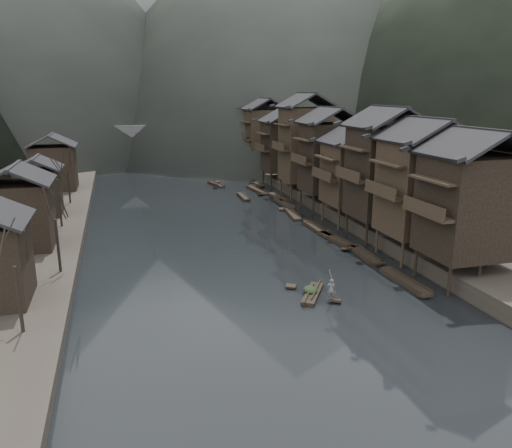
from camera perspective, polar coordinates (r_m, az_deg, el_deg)
name	(u,v)px	position (r m, az deg, el deg)	size (l,w,h in m)	color
water	(246,270)	(46.53, -1.14, -5.28)	(300.00, 300.00, 0.00)	black
right_bank	(374,176)	(95.43, 13.38, 5.38)	(40.00, 200.00, 1.80)	#2D2823
stilt_houses	(333,147)	(68.46, 8.85, 8.73)	(9.00, 67.60, 16.10)	black
left_houses	(33,183)	(63.98, -24.14, 4.26)	(8.10, 53.20, 8.73)	black
bare_trees	(56,189)	(54.64, -21.86, 3.70)	(3.91, 43.53, 7.83)	black
moored_sampans	(285,205)	(72.15, 3.37, 2.20)	(3.23, 66.83, 0.47)	black
midriver_boats	(229,190)	(82.85, -3.11, 3.87)	(3.80, 17.15, 0.44)	black
stone_bridge	(166,142)	(115.32, -10.30, 9.24)	(40.00, 6.00, 9.00)	#4C4C4F
hero_sampan	(312,293)	(41.11, 6.47, -7.88)	(3.41, 4.69, 0.44)	black
cargo_heap	(310,286)	(41.02, 6.23, -7.07)	(1.10, 1.45, 0.66)	black
boatman	(331,286)	(39.79, 8.59, -7.05)	(0.62, 0.41, 1.71)	slate
bamboo_pole	(335,255)	(39.00, 9.00, -3.54)	(0.06, 0.06, 4.02)	#8C7A51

